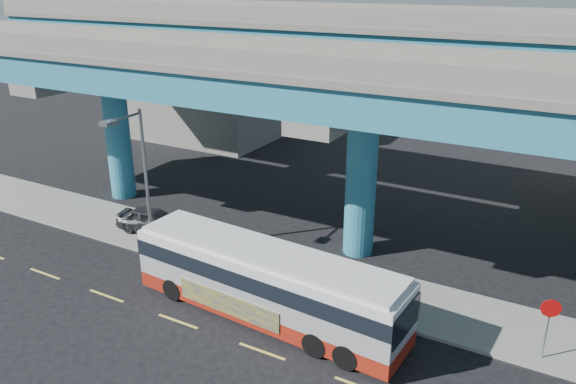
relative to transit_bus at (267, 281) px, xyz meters
The scene contains 9 objects.
ground 2.64m from the transit_bus, 60.22° to the right, with size 120.00×120.00×0.00m, color black.
sidewalk 4.18m from the transit_bus, 74.73° to the left, with size 70.00×4.00×0.15m, color gray.
lane_markings 2.85m from the transit_bus, 63.92° to the right, with size 58.00×0.12×0.01m.
viaduct 10.51m from the transit_bus, 82.11° to the left, with size 52.00×12.40×11.70m.
building_concrete 29.36m from the transit_bus, 130.50° to the left, with size 12.00×10.00×9.00m, color gray.
transit_bus is the anchor object (origin of this frame).
parked_car 10.26m from the transit_bus, 158.32° to the left, with size 4.12×2.23×1.33m, color #313137.
street_lamp 8.90m from the transit_bus, 168.34° to the left, with size 0.50×2.38×7.21m.
stop_sign 10.49m from the transit_bus, 13.25° to the left, with size 0.71×0.25×2.46m.
Camera 1 is at (9.30, -15.03, 13.17)m, focal length 35.00 mm.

